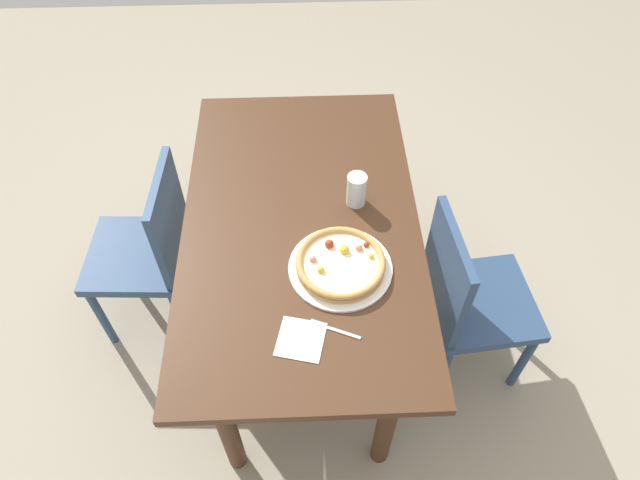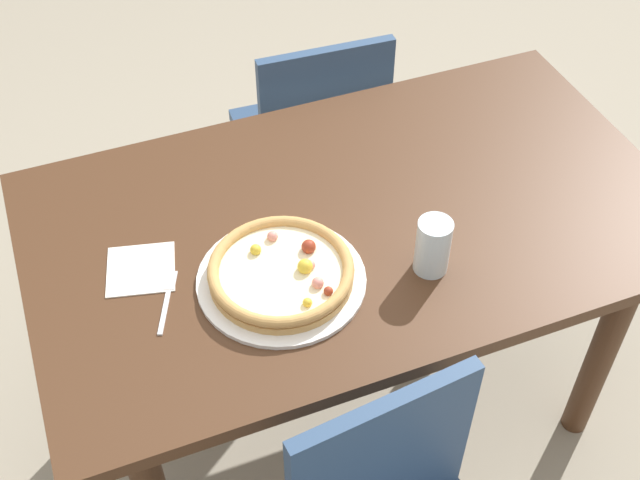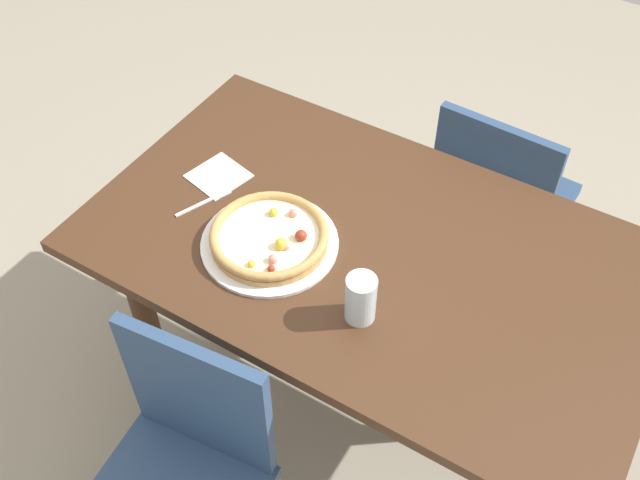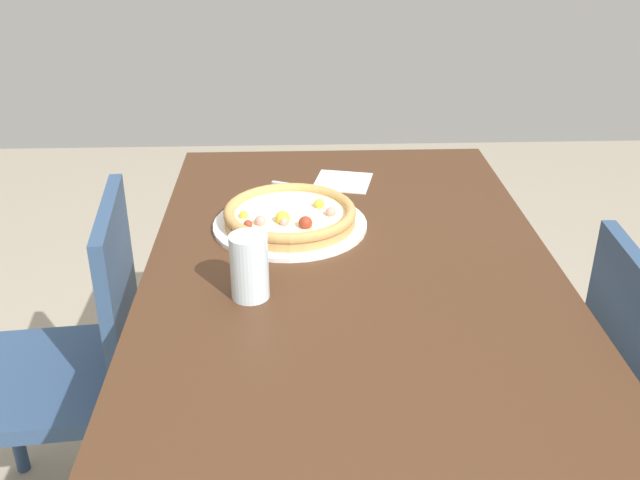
{
  "view_description": "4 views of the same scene",
  "coord_description": "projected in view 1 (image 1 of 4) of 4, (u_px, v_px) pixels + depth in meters",
  "views": [
    {
      "loc": [
        -1.32,
        -0.02,
        2.3
      ],
      "look_at": [
        -0.11,
        -0.06,
        0.8
      ],
      "focal_mm": 31.43,
      "sensor_mm": 36.0,
      "label": 1
    },
    {
      "loc": [
        -0.55,
        -1.2,
        2.05
      ],
      "look_at": [
        -0.11,
        -0.06,
        0.8
      ],
      "focal_mm": 46.24,
      "sensor_mm": 36.0,
      "label": 2
    },
    {
      "loc": [
        0.53,
        -1.12,
        2.16
      ],
      "look_at": [
        -0.11,
        -0.06,
        0.8
      ],
      "focal_mm": 41.36,
      "sensor_mm": 36.0,
      "label": 3
    },
    {
      "loc": [
        1.27,
        -0.12,
        1.5
      ],
      "look_at": [
        -0.11,
        -0.06,
        0.8
      ],
      "focal_mm": 40.88,
      "sensor_mm": 36.0,
      "label": 4
    }
  ],
  "objects": [
    {
      "name": "ground_plane",
      "position": [
        305.0,
        330.0,
        2.61
      ],
      "size": [
        6.0,
        6.0,
        0.0
      ],
      "primitive_type": "plane",
      "color": "#9E937F"
    },
    {
      "name": "dining_table",
      "position": [
        302.0,
        241.0,
        2.1
      ],
      "size": [
        1.45,
        0.85,
        0.78
      ],
      "color": "#472B19",
      "rests_on": "ground"
    },
    {
      "name": "pizza",
      "position": [
        340.0,
        263.0,
        1.85
      ],
      "size": [
        0.3,
        0.3,
        0.05
      ],
      "color": "tan",
      "rests_on": "plate"
    },
    {
      "name": "fork",
      "position": [
        331.0,
        328.0,
        1.73
      ],
      "size": [
        0.08,
        0.16,
        0.0
      ],
      "rotation": [
        0.0,
        0.0,
        1.17
      ],
      "color": "silver",
      "rests_on": "dining_table"
    },
    {
      "name": "chair_far",
      "position": [
        149.0,
        248.0,
        2.32
      ],
      "size": [
        0.42,
        0.42,
        0.86
      ],
      "rotation": [
        0.0,
        0.0,
        -0.05
      ],
      "color": "navy",
      "rests_on": "ground"
    },
    {
      "name": "chair_near",
      "position": [
        468.0,
        297.0,
        2.17
      ],
      "size": [
        0.44,
        0.44,
        0.86
      ],
      "rotation": [
        0.0,
        0.0,
        3.24
      ],
      "color": "navy",
      "rests_on": "ground"
    },
    {
      "name": "drinking_glass",
      "position": [
        356.0,
        190.0,
        2.01
      ],
      "size": [
        0.07,
        0.07,
        0.13
      ],
      "primitive_type": "cylinder",
      "color": "silver",
      "rests_on": "dining_table"
    },
    {
      "name": "napkin",
      "position": [
        301.0,
        339.0,
        1.7
      ],
      "size": [
        0.17,
        0.17,
        0.0
      ],
      "primitive_type": "cube",
      "rotation": [
        0.0,
        0.0,
        -0.23
      ],
      "color": "white",
      "rests_on": "dining_table"
    },
    {
      "name": "plate",
      "position": [
        340.0,
        268.0,
        1.87
      ],
      "size": [
        0.35,
        0.35,
        0.01
      ],
      "primitive_type": "cylinder",
      "color": "white",
      "rests_on": "dining_table"
    }
  ]
}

